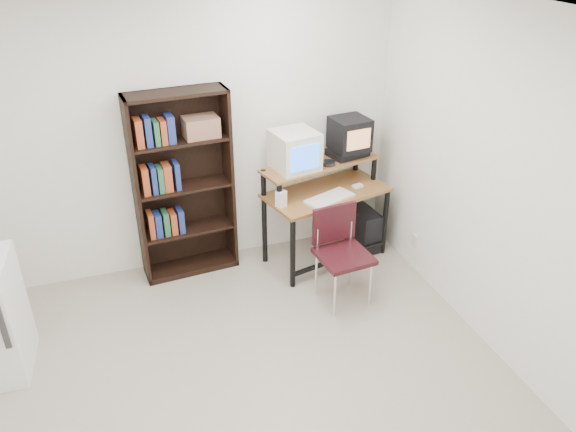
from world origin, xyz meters
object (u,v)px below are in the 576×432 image
object	(u,v)px
crt_monitor	(295,151)
pc_tower	(362,227)
computer_desk	(325,195)
crt_tv	(350,134)
school_chair	(340,245)
bookshelf	(183,183)

from	to	relation	value
crt_monitor	pc_tower	world-z (taller)	crt_monitor
computer_desk	pc_tower	xyz separation A→B (m)	(0.45, 0.06, -0.47)
crt_tv	pc_tower	distance (m)	1.01
computer_desk	pc_tower	distance (m)	0.66
computer_desk	school_chair	distance (m)	0.69
bookshelf	school_chair	bearing A→B (deg)	-41.80
computer_desk	crt_monitor	bearing A→B (deg)	154.55
school_chair	crt_tv	bearing A→B (deg)	57.31
crt_monitor	crt_tv	size ratio (longest dim) A/B	1.21
computer_desk	bookshelf	size ratio (longest dim) A/B	0.72
crt_monitor	school_chair	size ratio (longest dim) A/B	0.52
computer_desk	crt_monitor	distance (m)	0.55
pc_tower	school_chair	size ratio (longest dim) A/B	0.52
crt_tv	school_chair	distance (m)	1.15
computer_desk	crt_monitor	world-z (taller)	crt_monitor
computer_desk	bookshelf	bearing A→B (deg)	156.38
crt_tv	computer_desk	bearing A→B (deg)	-158.10
pc_tower	bookshelf	world-z (taller)	bookshelf
school_chair	bookshelf	distance (m)	1.53
bookshelf	pc_tower	bearing A→B (deg)	-10.16
crt_monitor	crt_tv	world-z (taller)	crt_tv
computer_desk	pc_tower	world-z (taller)	computer_desk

